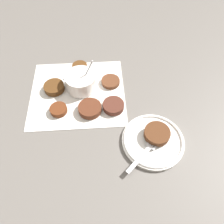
% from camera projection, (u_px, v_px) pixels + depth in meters
% --- Properties ---
extents(ground_plane, '(4.00, 4.00, 0.00)m').
position_uv_depth(ground_plane, '(78.00, 95.00, 0.76)').
color(ground_plane, '#605B56').
extents(napkin, '(0.34, 0.32, 0.00)m').
position_uv_depth(napkin, '(77.00, 92.00, 0.77)').
color(napkin, silver).
rests_on(napkin, ground_plane).
extents(sauce_bowl, '(0.11, 0.10, 0.11)m').
position_uv_depth(sauce_bowl, '(81.00, 82.00, 0.76)').
color(sauce_bowl, white).
rests_on(sauce_bowl, napkin).
extents(fritter_0, '(0.07, 0.07, 0.02)m').
position_uv_depth(fritter_0, '(54.00, 87.00, 0.77)').
color(fritter_0, '#4E2F15').
rests_on(fritter_0, napkin).
extents(fritter_1, '(0.07, 0.07, 0.01)m').
position_uv_depth(fritter_1, '(111.00, 82.00, 0.79)').
color(fritter_1, '#57311D').
rests_on(fritter_1, napkin).
extents(fritter_2, '(0.08, 0.08, 0.02)m').
position_uv_depth(fritter_2, '(90.00, 109.00, 0.71)').
color(fritter_2, '#532A19').
rests_on(fritter_2, napkin).
extents(fritter_3, '(0.06, 0.06, 0.02)m').
position_uv_depth(fritter_3, '(80.00, 67.00, 0.82)').
color(fritter_3, '#503016').
rests_on(fritter_3, napkin).
extents(fritter_4, '(0.07, 0.07, 0.02)m').
position_uv_depth(fritter_4, '(113.00, 106.00, 0.72)').
color(fritter_4, '#4E271D').
rests_on(fritter_4, napkin).
extents(fritter_5, '(0.06, 0.06, 0.02)m').
position_uv_depth(fritter_5, '(59.00, 110.00, 0.71)').
color(fritter_5, '#5A2B15').
rests_on(fritter_5, napkin).
extents(serving_plate, '(0.19, 0.19, 0.02)m').
position_uv_depth(serving_plate, '(153.00, 141.00, 0.65)').
color(serving_plate, white).
rests_on(serving_plate, ground_plane).
extents(fritter_on_plate, '(0.08, 0.08, 0.02)m').
position_uv_depth(fritter_on_plate, '(157.00, 134.00, 0.64)').
color(fritter_on_plate, '#512D19').
rests_on(fritter_on_plate, serving_plate).
extents(fork, '(0.14, 0.12, 0.00)m').
position_uv_depth(fork, '(149.00, 148.00, 0.63)').
color(fork, silver).
rests_on(fork, serving_plate).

